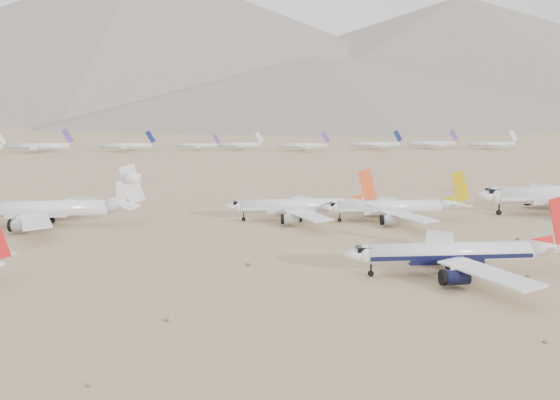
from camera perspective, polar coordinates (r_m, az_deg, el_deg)
The scene contains 9 objects.
ground at distance 108.18m, azimuth 13.40°, elevation -8.44°, with size 7000.00×7000.00×0.00m, color #9C7B5B.
main_airliner at distance 115.17m, azimuth 18.20°, elevation -5.28°, with size 45.12×44.07×15.92m.
row2_gold_tail at distance 163.20m, azimuth 11.92°, elevation -0.73°, with size 41.54×40.62×14.79m.
row2_orange_tail at distance 160.89m, azimuth 2.14°, elevation -0.62°, with size 42.66×41.74×15.22m.
row2_white_trijet at distance 165.71m, azimuth -22.77°, elevation -0.80°, with size 49.38×48.26×17.50m.
distant_storage_row at distance 412.57m, azimuth -7.33°, elevation 5.69°, with size 467.75×53.43×15.08m.
mountain_range at distance 1755.47m, azimuth -1.60°, elevation 14.93°, with size 7354.00×3024.00×470.00m.
foothills at distance 1322.27m, azimuth 20.49°, elevation 10.66°, with size 4637.50×1395.00×155.00m.
desert_scrub at distance 77.80m, azimuth 20.85°, elevation -16.04°, with size 261.14×121.67×0.66m.
Camera 1 is at (-33.30, -97.36, 33.37)m, focal length 35.00 mm.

